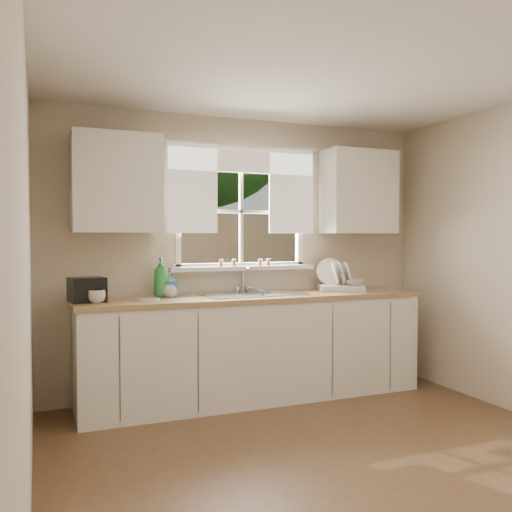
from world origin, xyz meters
name	(u,v)px	position (x,y,z in m)	size (l,w,h in m)	color
ground	(361,477)	(0.00, 0.00, 0.00)	(4.00, 4.00, 0.00)	brown
room_walls	(369,268)	(0.00, -0.07, 1.24)	(3.62, 4.02, 2.50)	beige
ceiling	(364,48)	(0.00, 0.00, 2.50)	(3.60, 4.00, 0.02)	silver
window	(242,229)	(0.00, 2.00, 1.49)	(1.38, 0.16, 1.06)	white
curtains	(244,180)	(0.00, 1.95, 1.93)	(1.50, 0.03, 0.81)	white
base_cabinets	(255,349)	(0.00, 1.68, 0.43)	(3.00, 0.62, 0.87)	white
countertop	(255,297)	(0.00, 1.68, 0.89)	(3.04, 0.65, 0.04)	#A88154
upper_cabinet_left	(117,183)	(-1.15, 1.82, 1.85)	(0.70, 0.33, 0.80)	white
upper_cabinet_right	(359,192)	(1.15, 1.82, 1.85)	(0.70, 0.33, 0.80)	white
wall_outlet	(326,271)	(0.88, 1.99, 1.08)	(0.08, 0.01, 0.12)	beige
sill_jars	(246,263)	(0.02, 1.94, 1.18)	(0.50, 0.04, 0.06)	brown
backyard	(158,137)	(0.58, 8.42, 3.46)	(20.00, 10.00, 6.13)	#335421
sink	(253,303)	(0.00, 1.71, 0.84)	(0.88, 0.52, 0.40)	#B7B7BC
dish_rack	(340,283)	(0.89, 1.73, 0.98)	(0.49, 0.44, 0.30)	silver
bowl	(353,282)	(1.00, 1.68, 0.99)	(0.20, 0.20, 0.05)	silver
soap_bottle_a	(161,277)	(-0.79, 1.82, 1.08)	(0.13, 0.13, 0.34)	green
soap_bottle_b	(172,285)	(-0.71, 1.79, 1.01)	(0.09, 0.09, 0.20)	#3678CC
soap_bottle_c	(170,288)	(-0.73, 1.78, 0.99)	(0.13, 0.13, 0.16)	beige
saucer	(148,299)	(-0.94, 1.63, 0.92)	(0.19, 0.19, 0.01)	silver
cup	(97,297)	(-1.34, 1.58, 0.96)	(0.13, 0.13, 0.10)	silver
black_appliance	(87,290)	(-1.40, 1.69, 1.01)	(0.26, 0.23, 0.19)	black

